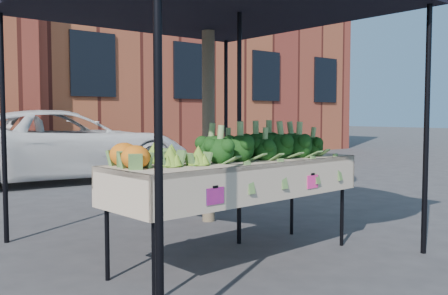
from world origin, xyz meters
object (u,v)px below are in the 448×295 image
canopy (206,107)px  street_tree (208,39)px  table (238,211)px  vehicle (61,53)px

canopy → street_tree: (0.77, 0.96, 0.83)m
table → vehicle: 6.72m
table → canopy: bearing=84.2°
canopy → table: bearing=-95.8°
vehicle → street_tree: 4.84m
table → canopy: size_ratio=0.77×
vehicle → street_tree: (-0.12, -4.83, -0.30)m
table → vehicle: size_ratio=0.49×
table → street_tree: size_ratio=0.55×
canopy → vehicle: size_ratio=0.63×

